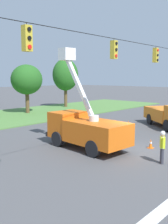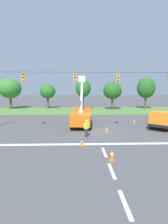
% 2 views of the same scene
% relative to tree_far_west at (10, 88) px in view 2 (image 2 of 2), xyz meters
% --- Properties ---
extents(ground_plane, '(200.00, 200.00, 0.00)m').
position_rel_tree_far_west_xyz_m(ground_plane, '(17.53, -21.07, -4.77)').
color(ground_plane, '#4C4C4F').
extents(grass_verge, '(56.00, 12.00, 0.10)m').
position_rel_tree_far_west_xyz_m(grass_verge, '(17.53, -3.07, -4.72)').
color(grass_verge, '#517F3D').
rests_on(grass_verge, ground).
extents(lane_markings, '(17.60, 15.25, 0.01)m').
position_rel_tree_far_west_xyz_m(lane_markings, '(17.53, -27.24, -4.76)').
color(lane_markings, silver).
rests_on(lane_markings, ground).
extents(signal_gantry, '(26.20, 0.33, 7.20)m').
position_rel_tree_far_west_xyz_m(signal_gantry, '(17.55, -21.08, -0.19)').
color(signal_gantry, slate).
rests_on(signal_gantry, ground).
extents(tree_far_west, '(5.00, 5.25, 7.06)m').
position_rel_tree_far_west_xyz_m(tree_far_west, '(0.00, 0.00, 0.00)').
color(tree_far_west, brown).
rests_on(tree_far_west, ground).
extents(tree_west, '(3.62, 3.36, 5.78)m').
position_rel_tree_far_west_xyz_m(tree_west, '(8.40, 0.58, -0.70)').
color(tree_west, brown).
rests_on(tree_west, ground).
extents(tree_centre, '(3.41, 3.48, 6.86)m').
position_rel_tree_far_west_xyz_m(tree_centre, '(16.65, -1.05, 0.05)').
color(tree_centre, brown).
rests_on(tree_centre, ground).
extents(tree_east, '(4.01, 3.62, 6.11)m').
position_rel_tree_far_west_xyz_m(tree_east, '(23.03, -2.28, -0.54)').
color(tree_east, brown).
rests_on(tree_east, ground).
extents(tree_far_east, '(4.10, 3.52, 7.26)m').
position_rel_tree_far_west_xyz_m(tree_far_east, '(30.96, -0.96, 0.10)').
color(tree_far_east, brown).
rests_on(tree_far_east, ground).
extents(utility_truck_bucket_lift, '(2.81, 5.94, 6.50)m').
position_rel_tree_far_west_xyz_m(utility_truck_bucket_lift, '(15.93, -18.39, -3.40)').
color(utility_truck_bucket_lift, orange).
rests_on(utility_truck_bucket_lift, ground).
extents(utility_truck_support_near, '(5.62, 6.28, 2.17)m').
position_rel_tree_far_west_xyz_m(utility_truck_support_near, '(26.22, -19.44, -3.64)').
color(utility_truck_support_near, orange).
rests_on(utility_truck_support_near, ground).
extents(road_worker, '(0.56, 0.42, 1.77)m').
position_rel_tree_far_west_xyz_m(road_worker, '(16.35, -23.48, -3.77)').
color(road_worker, '#383842').
rests_on(road_worker, ground).
extents(traffic_cone_foreground_left, '(0.36, 0.36, 0.73)m').
position_rel_tree_far_west_xyz_m(traffic_cone_foreground_left, '(23.31, -16.94, -4.41)').
color(traffic_cone_foreground_left, orange).
rests_on(traffic_cone_foreground_left, ground).
extents(traffic_cone_foreground_right, '(0.36, 0.36, 0.81)m').
position_rel_tree_far_west_xyz_m(traffic_cone_foreground_right, '(17.82, -29.26, -4.36)').
color(traffic_cone_foreground_right, orange).
rests_on(traffic_cone_foreground_right, ground).
extents(traffic_cone_mid_left, '(0.36, 0.36, 0.59)m').
position_rel_tree_far_west_xyz_m(traffic_cone_mid_left, '(15.83, -26.09, -4.49)').
color(traffic_cone_mid_left, orange).
rests_on(traffic_cone_mid_left, ground).
extents(traffic_cone_mid_right, '(0.36, 0.36, 0.62)m').
position_rel_tree_far_west_xyz_m(traffic_cone_mid_right, '(18.71, -21.58, -4.47)').
color(traffic_cone_mid_right, orange).
rests_on(traffic_cone_mid_right, ground).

